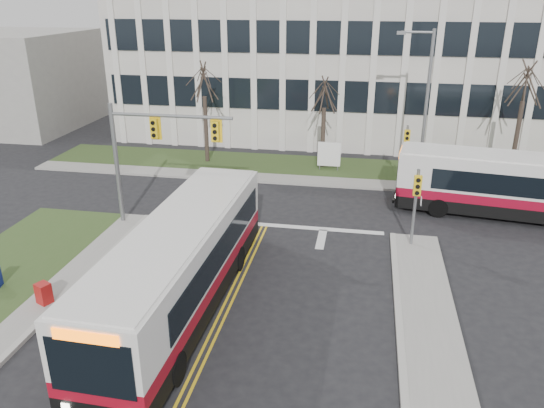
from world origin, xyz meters
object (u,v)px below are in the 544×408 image
at_px(streetlight, 424,100).
at_px(newspaper_box_red, 44,295).
at_px(bus_main, 182,267).
at_px(directory_sign, 329,155).
at_px(bus_cross, 519,188).

height_order(streetlight, newspaper_box_red, streetlight).
bearing_deg(bus_main, directory_sign, 78.18).
bearing_deg(bus_cross, bus_main, -44.05).
height_order(directory_sign, bus_cross, bus_cross).
distance_m(streetlight, directory_sign, 6.96).
height_order(bus_cross, newspaper_box_red, bus_cross).
xyz_separation_m(bus_main, bus_cross, (14.41, 11.35, -0.07)).
xyz_separation_m(streetlight, bus_cross, (4.80, -4.66, -3.56)).
distance_m(bus_main, bus_cross, 18.34).
distance_m(streetlight, bus_cross, 7.57).
height_order(bus_main, bus_cross, bus_main).
distance_m(bus_cross, newspaper_box_red, 23.16).
distance_m(bus_main, newspaper_box_red, 5.44).
relative_size(streetlight, bus_main, 0.72).
relative_size(streetlight, newspaper_box_red, 9.68).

